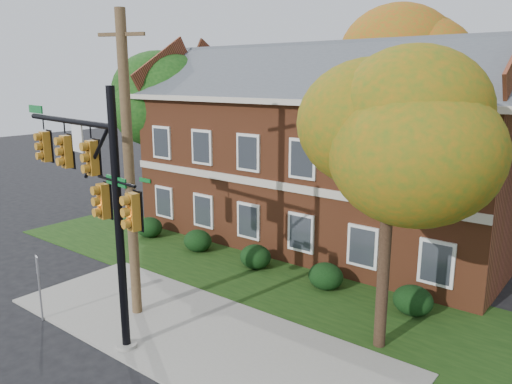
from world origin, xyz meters
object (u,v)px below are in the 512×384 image
Objects in this scene: hedge_far_right at (413,300)px; tree_near_right at (398,131)px; utility_pole at (129,169)px; tree_left_rear at (169,102)px; hedge_left at (198,241)px; traffic_signal at (93,185)px; hedge_right at (326,276)px; sign_post at (38,277)px; tree_far_rear at (413,64)px; hedge_far_left at (149,227)px; hedge_center at (255,257)px; apartment_building at (321,142)px.

hedge_far_right is 0.16× the size of tree_near_right.
tree_left_rear is at bearing 109.54° from utility_pole.
hedge_left is 0.18× the size of traffic_signal.
traffic_signal is (-3.91, -7.44, 4.38)m from hedge_right.
tree_far_rear is at bearing 98.80° from sign_post.
tree_far_rear is at bearing 69.71° from hedge_left.
tree_near_right reaches higher than hedge_far_right.
hedge_far_left and hedge_center have the same top height.
tree_near_right is 17.12m from tree_far_rear.
traffic_signal reaches higher than hedge_far_left.
apartment_building reaches higher than hedge_center.
sign_post is at bearing -127.21° from hedge_right.
hedge_center is at bearing 180.00° from hedge_far_right.
apartment_building is 2.19× the size of tree_near_right.
hedge_far_left is 1.00× the size of hedge_center.
apartment_building is 2.12× the size of tree_left_rear.
hedge_far_right is 0.12× the size of tree_far_rear.
tree_near_right reaches higher than hedge_left.
hedge_center is 1.00× the size of hedge_far_right.
tree_far_rear is at bearing 99.36° from hedge_right.
tree_far_rear is (-5.66, 13.09, 8.32)m from hedge_far_right.
utility_pole reaches higher than traffic_signal.
apartment_building is 9.82m from hedge_far_left.
hedge_left is 1.00× the size of hedge_center.
sign_post reaches higher than hedge_far_left.
hedge_center is at bearing 158.58° from tree_near_right.
hedge_left is 3.50m from hedge_center.
tree_far_rear reaches higher than hedge_far_right.
hedge_left is at bearing 165.19° from tree_near_right.
hedge_far_left is 15.75m from tree_near_right.
sign_post is (0.73, -8.25, 1.04)m from hedge_left.
hedge_left is 0.16× the size of tree_near_right.
tree_near_right is (10.72, -2.83, 6.14)m from hedge_left.
tree_far_rear reaches higher than traffic_signal.
tree_left_rear is (-16.73, 4.14, 6.16)m from hedge_far_right.
sign_post is (-2.15, -2.33, -3.61)m from utility_pole.
hedge_far_right is (10.50, 0.00, 0.00)m from hedge_left.
hedge_far_left is 10.50m from hedge_right.
hedge_far_right is at bearing 94.52° from tree_near_right.
hedge_far_left and hedge_right have the same top height.
hedge_center is 1.00× the size of hedge_right.
utility_pole is at bearing -47.84° from tree_left_rear.
traffic_signal is at bearing -91.84° from apartment_building.
hedge_left is 0.12× the size of tree_far_rear.
tree_far_rear is (1.34, 7.84, 3.86)m from apartment_building.
traffic_signal is (3.09, -7.44, 4.38)m from hedge_left.
traffic_signal is at bearing 38.67° from sign_post.
tree_left_rear is (-2.73, 4.14, 6.16)m from hedge_far_left.
utility_pole reaches higher than tree_near_right.
hedge_center is 0.12× the size of tree_far_rear.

